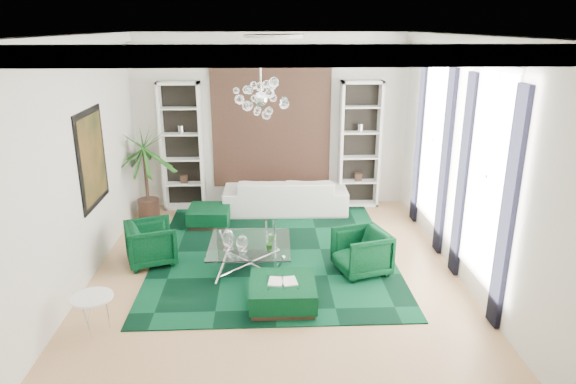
{
  "coord_description": "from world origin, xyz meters",
  "views": [
    {
      "loc": [
        -0.14,
        -7.7,
        3.94
      ],
      "look_at": [
        0.23,
        0.5,
        1.25
      ],
      "focal_mm": 32.0,
      "sensor_mm": 36.0,
      "label": 1
    }
  ],
  "objects_px": {
    "armchair_right": "(361,252)",
    "ottoman_side": "(209,216)",
    "armchair_left": "(151,243)",
    "side_table": "(94,315)",
    "palm": "(145,162)",
    "ottoman_front": "(283,294)",
    "coffee_table": "(250,256)",
    "sofa": "(285,195)"
  },
  "relations": [
    {
      "from": "armchair_right",
      "to": "ottoman_side",
      "type": "bearing_deg",
      "value": -146.08
    },
    {
      "from": "armchair_left",
      "to": "armchair_right",
      "type": "bearing_deg",
      "value": -117.8
    },
    {
      "from": "armchair_left",
      "to": "armchair_right",
      "type": "height_order",
      "value": "armchair_right"
    },
    {
      "from": "armchair_right",
      "to": "side_table",
      "type": "distance_m",
      "value": 4.18
    },
    {
      "from": "side_table",
      "to": "palm",
      "type": "relative_size",
      "value": 0.22
    },
    {
      "from": "ottoman_side",
      "to": "palm",
      "type": "relative_size",
      "value": 0.34
    },
    {
      "from": "armchair_right",
      "to": "side_table",
      "type": "bearing_deg",
      "value": -84.24
    },
    {
      "from": "armchair_left",
      "to": "palm",
      "type": "xyz_separation_m",
      "value": [
        -0.52,
        2.21,
        0.86
      ]
    },
    {
      "from": "ottoman_front",
      "to": "ottoman_side",
      "type": "bearing_deg",
      "value": 113.1
    },
    {
      "from": "ottoman_side",
      "to": "palm",
      "type": "xyz_separation_m",
      "value": [
        -1.33,
        0.47,
        1.05
      ]
    },
    {
      "from": "coffee_table",
      "to": "sofa",
      "type": "bearing_deg",
      "value": 75.55
    },
    {
      "from": "armchair_right",
      "to": "side_table",
      "type": "height_order",
      "value": "armchair_right"
    },
    {
      "from": "armchair_right",
      "to": "ottoman_front",
      "type": "distance_m",
      "value": 1.68
    },
    {
      "from": "ottoman_side",
      "to": "ottoman_front",
      "type": "relative_size",
      "value": 0.87
    },
    {
      "from": "side_table",
      "to": "armchair_right",
      "type": "bearing_deg",
      "value": 22.07
    },
    {
      "from": "palm",
      "to": "sofa",
      "type": "bearing_deg",
      "value": 4.53
    },
    {
      "from": "palm",
      "to": "ottoman_front",
      "type": "bearing_deg",
      "value": -53.95
    },
    {
      "from": "sofa",
      "to": "side_table",
      "type": "xyz_separation_m",
      "value": [
        -2.74,
        -4.54,
        -0.13
      ]
    },
    {
      "from": "armchair_left",
      "to": "side_table",
      "type": "xyz_separation_m",
      "value": [
        -0.33,
        -2.1,
        -0.11
      ]
    },
    {
      "from": "armchair_left",
      "to": "ottoman_side",
      "type": "xyz_separation_m",
      "value": [
        0.81,
        1.74,
        -0.18
      ]
    },
    {
      "from": "armchair_right",
      "to": "ottoman_front",
      "type": "xyz_separation_m",
      "value": [
        -1.34,
        -1.0,
        -0.18
      ]
    },
    {
      "from": "sofa",
      "to": "palm",
      "type": "height_order",
      "value": "palm"
    },
    {
      "from": "ottoman_side",
      "to": "side_table",
      "type": "height_order",
      "value": "side_table"
    },
    {
      "from": "armchair_left",
      "to": "coffee_table",
      "type": "xyz_separation_m",
      "value": [
        1.7,
        -0.31,
        -0.14
      ]
    },
    {
      "from": "sofa",
      "to": "armchair_left",
      "type": "height_order",
      "value": "sofa"
    },
    {
      "from": "palm",
      "to": "side_table",
      "type": "bearing_deg",
      "value": -87.47
    },
    {
      "from": "sofa",
      "to": "armchair_left",
      "type": "distance_m",
      "value": 3.43
    },
    {
      "from": "side_table",
      "to": "palm",
      "type": "height_order",
      "value": "palm"
    },
    {
      "from": "side_table",
      "to": "palm",
      "type": "distance_m",
      "value": 4.42
    },
    {
      "from": "coffee_table",
      "to": "ottoman_front",
      "type": "relative_size",
      "value": 1.41
    },
    {
      "from": "sofa",
      "to": "coffee_table",
      "type": "relative_size",
      "value": 1.99
    },
    {
      "from": "armchair_left",
      "to": "ottoman_side",
      "type": "relative_size",
      "value": 0.97
    },
    {
      "from": "armchair_left",
      "to": "ottoman_side",
      "type": "distance_m",
      "value": 1.93
    },
    {
      "from": "armchair_right",
      "to": "palm",
      "type": "height_order",
      "value": "palm"
    },
    {
      "from": "armchair_left",
      "to": "side_table",
      "type": "distance_m",
      "value": 2.13
    },
    {
      "from": "sofa",
      "to": "coffee_table",
      "type": "height_order",
      "value": "sofa"
    },
    {
      "from": "armchair_right",
      "to": "side_table",
      "type": "xyz_separation_m",
      "value": [
        -3.87,
        -1.57,
        -0.11
      ]
    },
    {
      "from": "armchair_right",
      "to": "side_table",
      "type": "relative_size",
      "value": 1.5
    },
    {
      "from": "sofa",
      "to": "armchair_right",
      "type": "height_order",
      "value": "sofa"
    },
    {
      "from": "sofa",
      "to": "side_table",
      "type": "bearing_deg",
      "value": 60.22
    },
    {
      "from": "ottoman_front",
      "to": "coffee_table",
      "type": "bearing_deg",
      "value": 112.53
    },
    {
      "from": "coffee_table",
      "to": "ottoman_side",
      "type": "bearing_deg",
      "value": 113.44
    }
  ]
}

